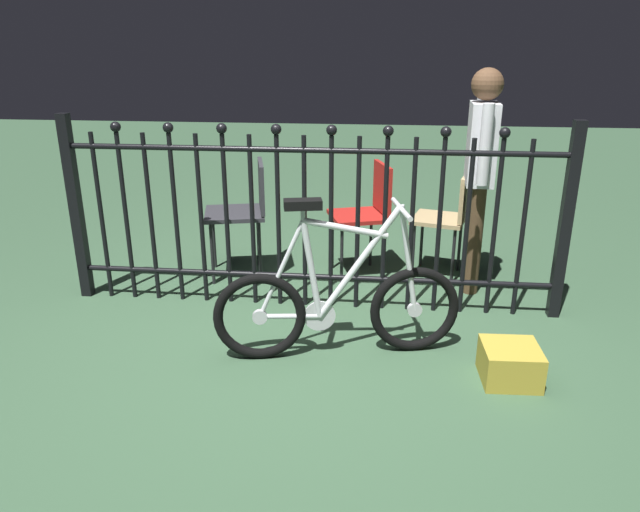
% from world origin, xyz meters
% --- Properties ---
extents(ground_plane, '(20.00, 20.00, 0.00)m').
position_xyz_m(ground_plane, '(0.00, 0.00, 0.00)').
color(ground_plane, '#37563C').
extents(iron_fence, '(3.27, 0.07, 1.27)m').
position_xyz_m(iron_fence, '(-0.07, 0.75, 0.64)').
color(iron_fence, black).
rests_on(iron_fence, ground).
extents(bicycle, '(1.38, 0.44, 0.92)m').
position_xyz_m(bicycle, '(0.23, 0.09, 0.31)').
color(bicycle, black).
rests_on(bicycle, ground).
extents(chair_charcoal, '(0.53, 0.52, 0.87)m').
position_xyz_m(chair_charcoal, '(-0.56, 1.27, 0.55)').
color(chair_charcoal, black).
rests_on(chair_charcoal, ground).
extents(chair_tan, '(0.46, 0.46, 0.80)m').
position_xyz_m(chair_tan, '(0.96, 1.38, 0.50)').
color(chair_tan, black).
rests_on(chair_tan, ground).
extents(chair_red, '(0.49, 0.49, 0.85)m').
position_xyz_m(chair_red, '(0.36, 1.37, 0.53)').
color(chair_red, black).
rests_on(chair_red, ground).
extents(person_visitor, '(0.21, 0.48, 1.54)m').
position_xyz_m(person_visitor, '(1.11, 1.17, 0.91)').
color(person_visitor, '#4C3823').
rests_on(person_visitor, ground).
extents(display_crate, '(0.31, 0.31, 0.19)m').
position_xyz_m(display_crate, '(1.16, -0.09, 0.10)').
color(display_crate, '#B29933').
rests_on(display_crate, ground).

